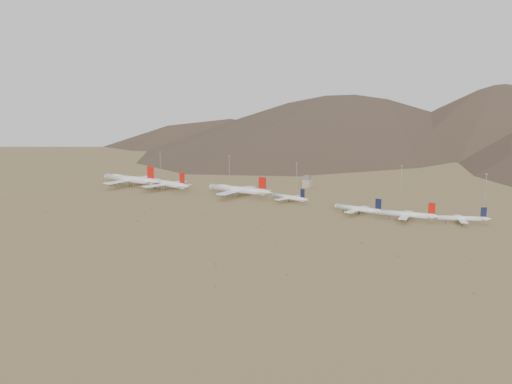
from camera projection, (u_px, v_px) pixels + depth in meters
The scene contains 16 objects.
ground at pixel (216, 205), 486.41m from camera, with size 3000.00×3000.00×0.00m, color #A08453.
mountain_ridge at pixel (448, 66), 1228.12m from camera, with size 4400.00×1000.00×300.00m.
widebody_west at pixel (130, 179), 577.22m from camera, with size 76.49×58.80×22.71m.
widebody_centre at pixel (166, 183), 558.09m from camera, with size 64.09×50.38×19.34m.
widebody_east at pixel (238, 189), 520.19m from camera, with size 68.61×52.55×20.37m.
narrowbody_a at pixel (290, 197), 495.45m from camera, with size 40.42×29.88×13.65m.
narrowbody_b at pixel (359, 209), 444.74m from camera, with size 44.41×32.18×14.69m.
narrowbody_c at pixel (409, 214), 424.01m from camera, with size 45.83×33.16×15.15m.
narrowbody_d at pixel (463, 218), 414.80m from camera, with size 36.64×27.47×12.73m.
control_tower at pixel (307, 182), 573.08m from camera, with size 8.00×8.00×12.00m.
mast_far_west at pixel (160, 161), 670.78m from camera, with size 2.00×0.60×25.70m.
mast_west at pixel (229, 166), 626.62m from camera, with size 2.00×0.60×25.70m.
mast_centre at pixel (297, 174), 566.07m from camera, with size 2.00×0.60×25.70m.
mast_east at pixel (401, 177), 546.15m from camera, with size 2.00×0.60×25.70m.
mast_far_east at pixel (486, 187), 491.39m from camera, with size 2.00×0.60×25.70m.
desert_scrub at pixel (145, 223), 416.76m from camera, with size 436.42×163.25×0.76m.
Camera 1 is at (268.27, -396.12, 94.90)m, focal length 40.00 mm.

